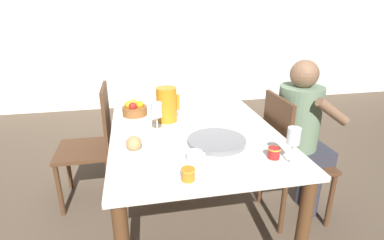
{
  "coord_description": "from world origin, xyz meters",
  "views": [
    {
      "loc": [
        -0.36,
        -2.11,
        1.54
      ],
      "look_at": [
        0.0,
        -0.31,
        0.83
      ],
      "focal_mm": 28.0,
      "sensor_mm": 36.0,
      "label": 1
    }
  ],
  "objects_px": {
    "teacup_near_person": "(195,158)",
    "jam_jar_amber": "(188,174)",
    "bread_plate": "(134,146)",
    "teacup_across": "(160,103)",
    "person_seated": "(302,128)",
    "fruit_bowl": "(135,109)",
    "wine_glass_water": "(157,111)",
    "chair_person_side": "(289,156)",
    "serving_tray": "(217,141)",
    "red_pitcher": "(167,104)",
    "chair_opposite": "(93,142)",
    "jam_jar_red": "(274,152)",
    "wine_glass_juice": "(294,138)"
  },
  "relations": [
    {
      "from": "jam_jar_amber",
      "to": "fruit_bowl",
      "type": "height_order",
      "value": "fruit_bowl"
    },
    {
      "from": "chair_person_side",
      "to": "chair_opposite",
      "type": "xyz_separation_m",
      "value": [
        -1.41,
        0.52,
        0.0
      ]
    },
    {
      "from": "wine_glass_water",
      "to": "jam_jar_amber",
      "type": "bearing_deg",
      "value": -80.36
    },
    {
      "from": "chair_opposite",
      "to": "jam_jar_amber",
      "type": "height_order",
      "value": "chair_opposite"
    },
    {
      "from": "person_seated",
      "to": "teacup_near_person",
      "type": "distance_m",
      "value": 1.0
    },
    {
      "from": "chair_person_side",
      "to": "serving_tray",
      "type": "distance_m",
      "value": 0.71
    },
    {
      "from": "jam_jar_amber",
      "to": "fruit_bowl",
      "type": "distance_m",
      "value": 0.96
    },
    {
      "from": "wine_glass_juice",
      "to": "fruit_bowl",
      "type": "relative_size",
      "value": 1.12
    },
    {
      "from": "serving_tray",
      "to": "teacup_near_person",
      "type": "bearing_deg",
      "value": -131.56
    },
    {
      "from": "red_pitcher",
      "to": "wine_glass_juice",
      "type": "distance_m",
      "value": 0.91
    },
    {
      "from": "chair_opposite",
      "to": "red_pitcher",
      "type": "distance_m",
      "value": 0.75
    },
    {
      "from": "teacup_near_person",
      "to": "fruit_bowl",
      "type": "xyz_separation_m",
      "value": [
        -0.29,
        0.79,
        0.02
      ]
    },
    {
      "from": "wine_glass_juice",
      "to": "teacup_across",
      "type": "distance_m",
      "value": 1.21
    },
    {
      "from": "chair_person_side",
      "to": "jam_jar_red",
      "type": "bearing_deg",
      "value": -38.95
    },
    {
      "from": "teacup_near_person",
      "to": "bread_plate",
      "type": "distance_m",
      "value": 0.36
    },
    {
      "from": "wine_glass_water",
      "to": "fruit_bowl",
      "type": "relative_size",
      "value": 1.18
    },
    {
      "from": "red_pitcher",
      "to": "teacup_across",
      "type": "distance_m",
      "value": 0.35
    },
    {
      "from": "chair_opposite",
      "to": "serving_tray",
      "type": "height_order",
      "value": "chair_opposite"
    },
    {
      "from": "teacup_near_person",
      "to": "teacup_across",
      "type": "xyz_separation_m",
      "value": [
        -0.08,
        0.96,
        0.0
      ]
    },
    {
      "from": "chair_person_side",
      "to": "serving_tray",
      "type": "relative_size",
      "value": 2.82
    },
    {
      "from": "person_seated",
      "to": "red_pitcher",
      "type": "height_order",
      "value": "person_seated"
    },
    {
      "from": "chair_person_side",
      "to": "teacup_near_person",
      "type": "height_order",
      "value": "chair_person_side"
    },
    {
      "from": "wine_glass_water",
      "to": "teacup_across",
      "type": "xyz_separation_m",
      "value": [
        0.07,
        0.57,
        -0.13
      ]
    },
    {
      "from": "teacup_across",
      "to": "wine_glass_juice",
      "type": "bearing_deg",
      "value": -62.42
    },
    {
      "from": "bread_plate",
      "to": "jam_jar_amber",
      "type": "bearing_deg",
      "value": -55.95
    },
    {
      "from": "teacup_across",
      "to": "fruit_bowl",
      "type": "distance_m",
      "value": 0.27
    },
    {
      "from": "serving_tray",
      "to": "jam_jar_red",
      "type": "height_order",
      "value": "jam_jar_red"
    },
    {
      "from": "chair_opposite",
      "to": "jam_jar_red",
      "type": "bearing_deg",
      "value": -132.89
    },
    {
      "from": "wine_glass_water",
      "to": "bread_plate",
      "type": "bearing_deg",
      "value": -128.13
    },
    {
      "from": "red_pitcher",
      "to": "teacup_near_person",
      "type": "xyz_separation_m",
      "value": [
        0.07,
        -0.62,
        -0.09
      ]
    },
    {
      "from": "bread_plate",
      "to": "teacup_across",
      "type": "bearing_deg",
      "value": 73.92
    },
    {
      "from": "chair_person_side",
      "to": "jam_jar_amber",
      "type": "height_order",
      "value": "chair_person_side"
    },
    {
      "from": "chair_opposite",
      "to": "jam_jar_red",
      "type": "xyz_separation_m",
      "value": [
        1.05,
        -0.97,
        0.3
      ]
    },
    {
      "from": "teacup_across",
      "to": "red_pitcher",
      "type": "bearing_deg",
      "value": -87.25
    },
    {
      "from": "chair_opposite",
      "to": "bread_plate",
      "type": "xyz_separation_m",
      "value": [
        0.32,
        -0.74,
        0.29
      ]
    },
    {
      "from": "bread_plate",
      "to": "jam_jar_red",
      "type": "relative_size",
      "value": 3.26
    },
    {
      "from": "chair_opposite",
      "to": "wine_glass_juice",
      "type": "bearing_deg",
      "value": -133.62
    },
    {
      "from": "teacup_across",
      "to": "bread_plate",
      "type": "height_order",
      "value": "bread_plate"
    },
    {
      "from": "chair_opposite",
      "to": "teacup_across",
      "type": "xyz_separation_m",
      "value": [
        0.54,
        0.02,
        0.29
      ]
    },
    {
      "from": "wine_glass_juice",
      "to": "chair_opposite",
      "type": "bearing_deg",
      "value": 136.38
    },
    {
      "from": "teacup_across",
      "to": "chair_opposite",
      "type": "bearing_deg",
      "value": -178.03
    },
    {
      "from": "jam_jar_amber",
      "to": "person_seated",
      "type": "bearing_deg",
      "value": 32.85
    },
    {
      "from": "chair_person_side",
      "to": "wine_glass_juice",
      "type": "bearing_deg",
      "value": -30.47
    },
    {
      "from": "teacup_near_person",
      "to": "jam_jar_amber",
      "type": "xyz_separation_m",
      "value": [
        -0.06,
        -0.15,
        0.01
      ]
    },
    {
      "from": "red_pitcher",
      "to": "jam_jar_amber",
      "type": "xyz_separation_m",
      "value": [
        0.0,
        -0.77,
        -0.09
      ]
    },
    {
      "from": "serving_tray",
      "to": "bread_plate",
      "type": "distance_m",
      "value": 0.47
    },
    {
      "from": "chair_opposite",
      "to": "teacup_across",
      "type": "relative_size",
      "value": 6.82
    },
    {
      "from": "chair_person_side",
      "to": "teacup_across",
      "type": "distance_m",
      "value": 1.06
    },
    {
      "from": "wine_glass_water",
      "to": "teacup_across",
      "type": "relative_size",
      "value": 1.49
    },
    {
      "from": "bread_plate",
      "to": "fruit_bowl",
      "type": "bearing_deg",
      "value": 88.44
    }
  ]
}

